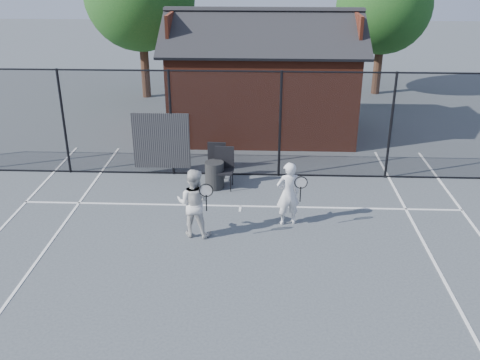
{
  "coord_description": "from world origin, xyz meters",
  "views": [
    {
      "loc": [
        0.5,
        -9.01,
        5.98
      ],
      "look_at": [
        0.02,
        2.13,
        1.1
      ],
      "focal_mm": 40.0,
      "sensor_mm": 36.0,
      "label": 1
    }
  ],
  "objects_px": {
    "clubhouse": "(262,86)",
    "chair_left": "(216,164)",
    "waste_bin": "(215,175)",
    "player_back": "(194,203)",
    "chair_right": "(223,169)",
    "player_front": "(288,194)"
  },
  "relations": [
    {
      "from": "player_back",
      "to": "chair_left",
      "type": "xyz_separation_m",
      "value": [
        0.24,
        2.99,
        -0.27
      ]
    },
    {
      "from": "player_back",
      "to": "chair_right",
      "type": "bearing_deg",
      "value": 79.54
    },
    {
      "from": "chair_left",
      "to": "waste_bin",
      "type": "height_order",
      "value": "chair_left"
    },
    {
      "from": "player_front",
      "to": "chair_right",
      "type": "distance_m",
      "value": 2.55
    },
    {
      "from": "clubhouse",
      "to": "chair_right",
      "type": "distance_m",
      "value": 5.11
    },
    {
      "from": "clubhouse",
      "to": "waste_bin",
      "type": "distance_m",
      "value": 5.2
    },
    {
      "from": "player_front",
      "to": "chair_right",
      "type": "relative_size",
      "value": 1.42
    },
    {
      "from": "chair_right",
      "to": "waste_bin",
      "type": "xyz_separation_m",
      "value": [
        -0.24,
        0.0,
        -0.17
      ]
    },
    {
      "from": "chair_right",
      "to": "player_back",
      "type": "bearing_deg",
      "value": -96.97
    },
    {
      "from": "clubhouse",
      "to": "chair_left",
      "type": "relative_size",
      "value": 6.22
    },
    {
      "from": "clubhouse",
      "to": "waste_bin",
      "type": "bearing_deg",
      "value": -104.23
    },
    {
      "from": "chair_left",
      "to": "chair_right",
      "type": "distance_m",
      "value": 0.49
    },
    {
      "from": "player_front",
      "to": "waste_bin",
      "type": "relative_size",
      "value": 2.08
    },
    {
      "from": "chair_right",
      "to": "chair_left",
      "type": "bearing_deg",
      "value": 122.72
    },
    {
      "from": "waste_bin",
      "to": "chair_left",
      "type": "bearing_deg",
      "value": 89.24
    },
    {
      "from": "player_front",
      "to": "player_back",
      "type": "xyz_separation_m",
      "value": [
        -2.11,
        -0.62,
        0.02
      ]
    },
    {
      "from": "waste_bin",
      "to": "player_back",
      "type": "bearing_deg",
      "value": -95.14
    },
    {
      "from": "player_front",
      "to": "chair_right",
      "type": "bearing_deg",
      "value": 130.03
    },
    {
      "from": "player_back",
      "to": "waste_bin",
      "type": "xyz_separation_m",
      "value": [
        0.23,
        2.57,
        -0.42
      ]
    },
    {
      "from": "player_front",
      "to": "waste_bin",
      "type": "bearing_deg",
      "value": 133.97
    },
    {
      "from": "player_front",
      "to": "chair_left",
      "type": "bearing_deg",
      "value": 128.3
    },
    {
      "from": "chair_right",
      "to": "clubhouse",
      "type": "bearing_deg",
      "value": 81.95
    }
  ]
}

